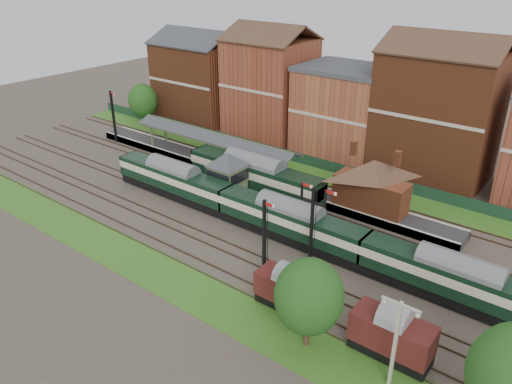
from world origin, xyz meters
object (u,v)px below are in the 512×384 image
Objects in this scene: semaphore_bracket at (312,222)px; goods_van_a at (288,290)px; signal_box at (228,175)px; platform_railcar at (255,175)px; dmu_train at (290,221)px.

semaphore_bracket is 7.32m from goods_van_a.
signal_box reaches higher than goods_van_a.
goods_van_a is (15.47, -15.50, -0.61)m from platform_railcar.
signal_box is 16.16m from semaphore_bracket.
semaphore_bracket is 0.16× the size of dmu_train.
semaphore_bracket is (15.04, -5.75, 1.44)m from signal_box.
platform_railcar is at bearing 134.95° from goods_van_a.
semaphore_bracket is at bearing 106.41° from goods_van_a.
platform_railcar is (-9.48, 6.50, 0.22)m from dmu_train.
semaphore_bracket reaches higher than dmu_train.
goods_van_a is (16.95, -12.25, -1.33)m from signal_box.
dmu_train is (10.96, -3.25, -0.94)m from signal_box.
platform_railcar is at bearing 65.53° from signal_box.
platform_railcar is 21.91m from goods_van_a.
signal_box is 0.12× the size of dmu_train.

